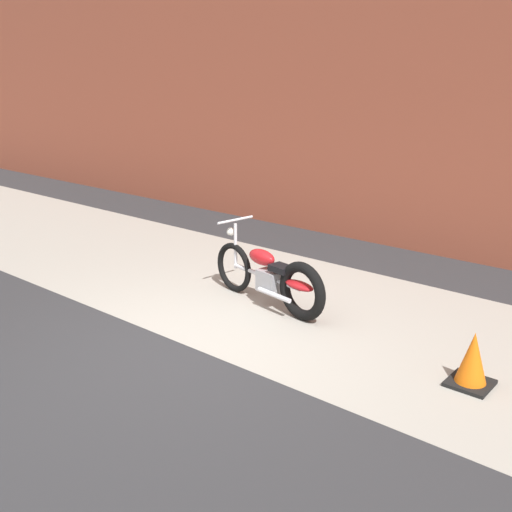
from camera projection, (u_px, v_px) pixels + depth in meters
The scene contains 5 objects.
ground_plane at pixel (189, 347), 6.61m from camera, with size 80.00×80.00×0.00m, color #2D2D30.
sidewalk_slab at pixel (286, 301), 7.89m from camera, with size 36.00×3.50×0.01m, color #9E998E.
brick_building_wall at pixel (420, 57), 9.51m from camera, with size 36.00×0.50×6.17m, color brown.
motorcycle_red at pixel (274, 278), 7.57m from camera, with size 2.00×0.66×1.03m.
traffic_cone at pixel (472, 362), 5.74m from camera, with size 0.40×0.40×0.55m.
Camera 1 is at (4.41, -4.15, 2.92)m, focal length 42.34 mm.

